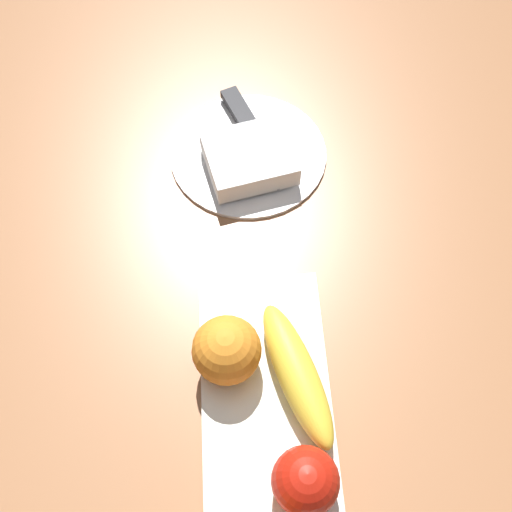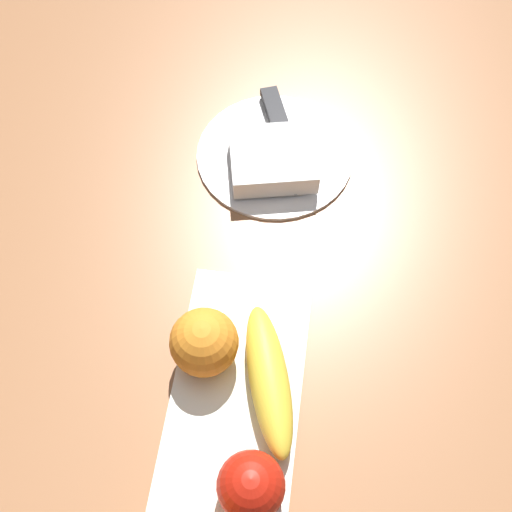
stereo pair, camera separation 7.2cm
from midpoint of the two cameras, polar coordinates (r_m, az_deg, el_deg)
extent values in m
plane|color=#99633F|center=(0.69, -4.16, -13.35)|extent=(2.40, 2.40, 0.00)
cube|color=white|center=(0.68, -2.11, -15.22)|extent=(0.34, 0.14, 0.01)
sphere|color=red|center=(0.63, 1.01, -20.20)|extent=(0.07, 0.07, 0.07)
ellipsoid|color=yellow|center=(0.67, 0.57, -11.01)|extent=(0.17, 0.09, 0.04)
sphere|color=orange|center=(0.66, -5.91, -8.84)|extent=(0.07, 0.07, 0.07)
cylinder|color=white|center=(0.85, -3.22, 9.24)|extent=(0.21, 0.21, 0.01)
cube|color=white|center=(0.82, -3.22, 8.69)|extent=(0.12, 0.13, 0.03)
cube|color=silver|center=(0.85, -2.18, 9.82)|extent=(0.15, 0.07, 0.00)
cube|color=black|center=(0.88, -3.81, 12.73)|extent=(0.09, 0.06, 0.01)
camera|label=1|loc=(0.04, -92.87, -5.06)|focal=43.76mm
camera|label=2|loc=(0.04, 87.13, 5.06)|focal=43.76mm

